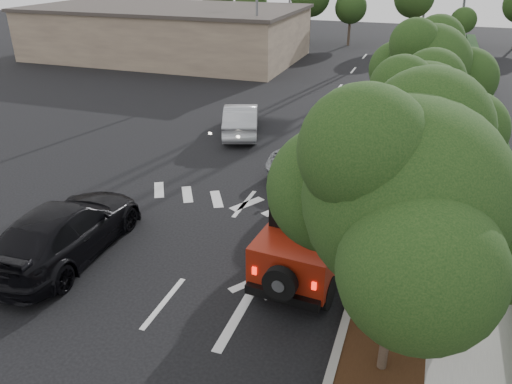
% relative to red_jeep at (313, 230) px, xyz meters
% --- Properties ---
extents(ground, '(120.00, 120.00, 0.00)m').
position_rel_red_jeep_xyz_m(ground, '(-3.22, -2.94, -1.20)').
color(ground, black).
rests_on(ground, ground).
extents(curb, '(0.20, 70.00, 0.15)m').
position_rel_red_jeep_xyz_m(curb, '(1.38, 9.06, -1.13)').
color(curb, '#9E9B93').
rests_on(curb, ground).
extents(planting_strip, '(1.80, 70.00, 0.12)m').
position_rel_red_jeep_xyz_m(planting_strip, '(2.38, 9.06, -1.14)').
color(planting_strip, black).
rests_on(planting_strip, ground).
extents(sidewalk, '(2.00, 70.00, 0.12)m').
position_rel_red_jeep_xyz_m(sidewalk, '(4.28, 9.06, -1.14)').
color(sidewalk, gray).
rests_on(sidewalk, ground).
extents(hedge, '(0.80, 70.00, 0.80)m').
position_rel_red_jeep_xyz_m(hedge, '(5.68, 9.06, -0.80)').
color(hedge, black).
rests_on(hedge, ground).
extents(commercial_building, '(22.00, 12.00, 4.00)m').
position_rel_red_jeep_xyz_m(commercial_building, '(-19.22, 27.06, 0.80)').
color(commercial_building, '#7C6655').
rests_on(commercial_building, ground).
extents(transmission_tower, '(7.00, 4.00, 28.00)m').
position_rel_red_jeep_xyz_m(transmission_tower, '(2.78, 45.06, -1.20)').
color(transmission_tower, slate).
rests_on(transmission_tower, ground).
extents(street_tree_near, '(3.80, 3.80, 5.92)m').
position_rel_red_jeep_xyz_m(street_tree_near, '(2.38, -3.44, -1.20)').
color(street_tree_near, black).
rests_on(street_tree_near, ground).
extents(street_tree_mid, '(3.20, 3.20, 5.32)m').
position_rel_red_jeep_xyz_m(street_tree_mid, '(2.38, 3.56, -1.20)').
color(street_tree_mid, black).
rests_on(street_tree_mid, ground).
extents(street_tree_far, '(3.40, 3.40, 5.62)m').
position_rel_red_jeep_xyz_m(street_tree_far, '(2.38, 10.06, -1.20)').
color(street_tree_far, black).
rests_on(street_tree_far, ground).
extents(light_pole_a, '(2.00, 0.22, 9.00)m').
position_rel_red_jeep_xyz_m(light_pole_a, '(-9.72, 23.06, -1.20)').
color(light_pole_a, slate).
rests_on(light_pole_a, ground).
extents(light_pole_b, '(2.00, 0.22, 9.00)m').
position_rel_red_jeep_xyz_m(light_pole_b, '(-10.72, 35.06, -1.20)').
color(light_pole_b, slate).
rests_on(light_pole_b, ground).
extents(red_jeep, '(2.37, 4.74, 2.37)m').
position_rel_red_jeep_xyz_m(red_jeep, '(0.00, 0.00, 0.00)').
color(red_jeep, black).
rests_on(red_jeep, ground).
extents(silver_suv_ahead, '(4.46, 6.20, 1.57)m').
position_rel_red_jeep_xyz_m(silver_suv_ahead, '(-1.26, 7.15, -0.42)').
color(silver_suv_ahead, '#95989C').
rests_on(silver_suv_ahead, ground).
extents(black_suv_oncoming, '(2.61, 5.86, 1.67)m').
position_rel_red_jeep_xyz_m(black_suv_oncoming, '(-7.02, -1.81, -0.37)').
color(black_suv_oncoming, black).
rests_on(black_suv_oncoming, ground).
extents(silver_sedan_oncoming, '(3.00, 4.87, 1.52)m').
position_rel_red_jeep_xyz_m(silver_sedan_oncoming, '(-6.08, 10.25, -0.44)').
color(silver_sedan_oncoming, '#B3B5BB').
rests_on(silver_sedan_oncoming, ground).
extents(parked_suv, '(5.07, 2.50, 1.66)m').
position_rel_red_jeep_xyz_m(parked_suv, '(-10.95, 23.85, -0.37)').
color(parked_suv, '#B5B7BE').
rests_on(parked_suv, ground).
extents(terracotta_planter, '(0.68, 0.68, 1.19)m').
position_rel_red_jeep_xyz_m(terracotta_planter, '(3.38, -1.91, -0.40)').
color(terracotta_planter, brown).
rests_on(terracotta_planter, ground).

